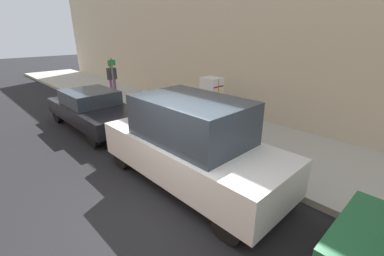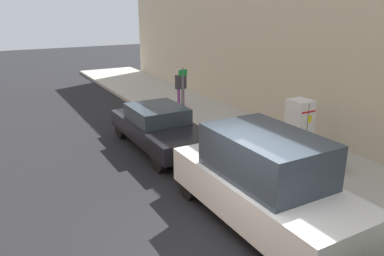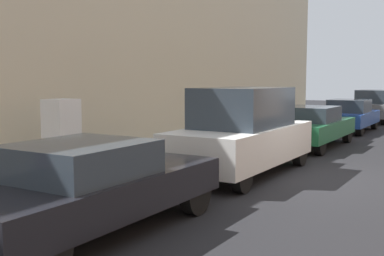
% 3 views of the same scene
% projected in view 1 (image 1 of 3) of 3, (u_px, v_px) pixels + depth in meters
% --- Properties ---
extents(ground_plane, '(80.00, 80.00, 0.00)m').
position_uv_depth(ground_plane, '(162.00, 212.00, 5.28)').
color(ground_plane, black).
extents(sidewalk_slab, '(3.79, 44.00, 0.17)m').
position_uv_depth(sidewalk_slab, '(271.00, 147.00, 8.03)').
color(sidewalk_slab, '#B2ADA0').
rests_on(sidewalk_slab, ground).
extents(building_facade_near, '(2.09, 39.60, 8.54)m').
position_uv_depth(building_facade_near, '(331.00, 6.00, 8.46)').
color(building_facade_near, beige).
rests_on(building_facade_near, ground).
extents(discarded_refrigerator, '(0.63, 0.70, 1.69)m').
position_uv_depth(discarded_refrigerator, '(211.00, 99.00, 9.99)').
color(discarded_refrigerator, white).
rests_on(discarded_refrigerator, sidewalk_slab).
extents(manhole_cover, '(0.70, 0.70, 0.02)m').
position_uv_depth(manhole_cover, '(212.00, 143.00, 8.11)').
color(manhole_cover, '#47443F').
rests_on(manhole_cover, sidewalk_slab).
extents(street_sign_post, '(0.36, 0.07, 2.21)m').
position_uv_depth(street_sign_post, '(113.00, 80.00, 11.70)').
color(street_sign_post, slate).
rests_on(street_sign_post, sidewalk_slab).
extents(trash_bag, '(0.54, 0.54, 0.54)m').
position_uv_depth(trash_bag, '(242.00, 123.00, 9.08)').
color(trash_bag, black).
rests_on(trash_bag, sidewalk_slab).
extents(pedestrian_walking_far, '(0.49, 0.23, 1.68)m').
position_uv_depth(pedestrian_walking_far, '(112.00, 77.00, 14.11)').
color(pedestrian_walking_far, '#7A3D7F').
rests_on(pedestrian_walking_far, sidewalk_slab).
extents(parked_sedan_dark, '(1.90, 4.60, 1.42)m').
position_uv_depth(parked_sedan_dark, '(93.00, 109.00, 9.72)').
color(parked_sedan_dark, black).
rests_on(parked_sedan_dark, ground).
extents(parked_van_white, '(1.94, 4.78, 2.12)m').
position_uv_depth(parked_van_white, '(191.00, 143.00, 5.99)').
color(parked_van_white, silver).
rests_on(parked_van_white, ground).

